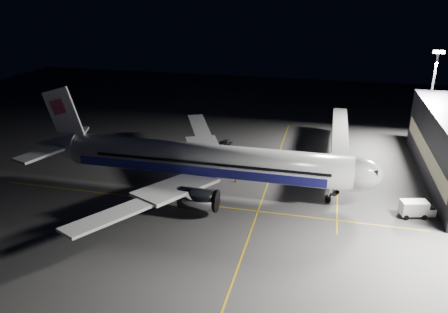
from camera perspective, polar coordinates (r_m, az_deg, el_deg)
ground at (r=75.92m, az=-2.25°, el=-4.19°), size 200.00×200.00×0.00m
guide_line_main at (r=74.03m, az=5.24°, el=-4.97°), size 0.25×80.00×0.01m
guide_line_cross at (r=70.80m, az=-3.59°, el=-6.23°), size 70.00×0.25×0.01m
guide_line_side at (r=82.56m, az=14.59°, el=-2.71°), size 0.25×40.00×0.01m
airliner at (r=74.12m, az=-3.11°, el=-0.50°), size 61.48×54.22×16.64m
jet_bridge at (r=88.44m, az=14.88°, el=2.08°), size 3.60×34.40×6.30m
floodlight_mast_north at (r=101.94m, az=25.51°, el=7.81°), size 2.40×0.68×20.70m
service_truck at (r=72.59m, az=23.87°, el=-6.22°), size 5.42×3.27×2.60m
baggage_tug at (r=93.55m, az=0.21°, el=1.51°), size 2.88×2.37×2.00m
safety_cone_a at (r=80.57m, az=1.73°, el=-2.37°), size 0.40×0.40×0.61m
safety_cone_b at (r=87.01m, az=0.92°, el=-0.53°), size 0.35×0.35×0.53m
safety_cone_c at (r=78.35m, az=1.56°, el=-3.08°), size 0.42×0.42×0.63m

